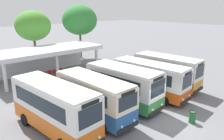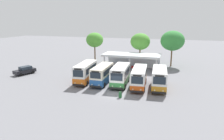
# 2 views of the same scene
# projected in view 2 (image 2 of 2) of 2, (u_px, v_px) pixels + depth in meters

# --- Properties ---
(ground_plane) EXTENTS (180.00, 180.00, 0.00)m
(ground_plane) POSITION_uv_depth(u_px,v_px,m) (115.00, 94.00, 30.94)
(ground_plane) COLOR slate
(city_bus_nearest_orange) EXTENTS (2.76, 7.56, 3.41)m
(city_bus_nearest_orange) POSITION_uv_depth(u_px,v_px,m) (86.00, 72.00, 36.74)
(city_bus_nearest_orange) COLOR black
(city_bus_nearest_orange) RESTS_ON ground
(city_bus_second_in_row) EXTENTS (2.41, 7.11, 3.19)m
(city_bus_second_in_row) POSITION_uv_depth(u_px,v_px,m) (102.00, 74.00, 35.70)
(city_bus_second_in_row) COLOR black
(city_bus_second_in_row) RESTS_ON ground
(city_bus_middle_cream) EXTENTS (2.85, 7.01, 3.35)m
(city_bus_middle_cream) POSITION_uv_depth(u_px,v_px,m) (120.00, 75.00, 34.85)
(city_bus_middle_cream) COLOR black
(city_bus_middle_cream) RESTS_ON ground
(city_bus_fourth_amber) EXTENTS (2.79, 7.62, 3.22)m
(city_bus_fourth_amber) POSITION_uv_depth(u_px,v_px,m) (139.00, 77.00, 33.73)
(city_bus_fourth_amber) COLOR black
(city_bus_fourth_amber) RESTS_ON ground
(city_bus_fifth_blue) EXTENTS (2.74, 7.12, 3.29)m
(city_bus_fifth_blue) POSITION_uv_depth(u_px,v_px,m) (159.00, 78.00, 33.06)
(city_bus_fifth_blue) COLOR black
(city_bus_fifth_blue) RESTS_ON ground
(parked_car_flank) EXTENTS (3.11, 4.58, 1.62)m
(parked_car_flank) POSITION_uv_depth(u_px,v_px,m) (25.00, 70.00, 41.91)
(parked_car_flank) COLOR black
(parked_car_flank) RESTS_ON ground
(terminal_canopy) EXTENTS (12.78, 5.09, 3.40)m
(terminal_canopy) POSITION_uv_depth(u_px,v_px,m) (132.00, 57.00, 46.55)
(terminal_canopy) COLOR silver
(terminal_canopy) RESTS_ON ground
(waiting_chair_end_by_column) EXTENTS (0.44, 0.44, 0.86)m
(waiting_chair_end_by_column) POSITION_uv_depth(u_px,v_px,m) (123.00, 67.00, 46.31)
(waiting_chair_end_by_column) COLOR slate
(waiting_chair_end_by_column) RESTS_ON ground
(waiting_chair_second_from_end) EXTENTS (0.44, 0.44, 0.86)m
(waiting_chair_second_from_end) POSITION_uv_depth(u_px,v_px,m) (126.00, 67.00, 46.10)
(waiting_chair_second_from_end) COLOR slate
(waiting_chair_second_from_end) RESTS_ON ground
(waiting_chair_middle_seat) EXTENTS (0.44, 0.44, 0.86)m
(waiting_chair_middle_seat) POSITION_uv_depth(u_px,v_px,m) (129.00, 67.00, 45.95)
(waiting_chair_middle_seat) COLOR slate
(waiting_chair_middle_seat) RESTS_ON ground
(waiting_chair_fourth_seat) EXTENTS (0.44, 0.44, 0.86)m
(waiting_chair_fourth_seat) POSITION_uv_depth(u_px,v_px,m) (132.00, 67.00, 45.78)
(waiting_chair_fourth_seat) COLOR slate
(waiting_chair_fourth_seat) RESTS_ON ground
(waiting_chair_fifth_seat) EXTENTS (0.44, 0.44, 0.86)m
(waiting_chair_fifth_seat) POSITION_uv_depth(u_px,v_px,m) (135.00, 68.00, 45.52)
(waiting_chair_fifth_seat) COLOR slate
(waiting_chair_fifth_seat) RESTS_ON ground
(roadside_tree_behind_canopy) EXTENTS (4.79, 4.79, 7.67)m
(roadside_tree_behind_canopy) POSITION_uv_depth(u_px,v_px,m) (140.00, 42.00, 50.30)
(roadside_tree_behind_canopy) COLOR brown
(roadside_tree_behind_canopy) RESTS_ON ground
(roadside_tree_east_of_canopy) EXTENTS (5.49, 5.49, 8.43)m
(roadside_tree_east_of_canopy) POSITION_uv_depth(u_px,v_px,m) (172.00, 41.00, 47.86)
(roadside_tree_east_of_canopy) COLOR brown
(roadside_tree_east_of_canopy) RESTS_ON ground
(roadside_tree_west_of_canopy) EXTENTS (4.38, 4.38, 7.69)m
(roadside_tree_west_of_canopy) POSITION_uv_depth(u_px,v_px,m) (95.00, 40.00, 52.40)
(roadside_tree_west_of_canopy) COLOR brown
(roadside_tree_west_of_canopy) RESTS_ON ground
(litter_bin_apron) EXTENTS (0.49, 0.49, 0.90)m
(litter_bin_apron) POSITION_uv_depth(u_px,v_px,m) (120.00, 95.00, 29.53)
(litter_bin_apron) COLOR #266633
(litter_bin_apron) RESTS_ON ground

